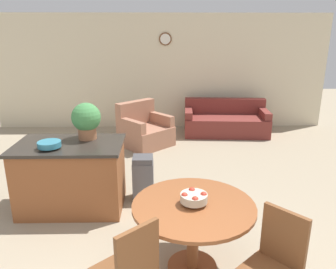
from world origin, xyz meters
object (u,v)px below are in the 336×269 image
(dining_table, at_px, (193,219))
(armchair, at_px, (144,131))
(potted_plant, at_px, (86,119))
(dining_chair_near_left, at_px, (129,268))
(trash_bin, at_px, (143,178))
(fruit_bowl, at_px, (194,198))
(dining_chair_near_right, at_px, (275,262))
(teal_bowl, at_px, (49,144))
(couch, at_px, (226,122))
(kitchen_island, at_px, (72,176))

(dining_table, height_order, armchair, armchair)
(potted_plant, bearing_deg, armchair, 74.88)
(dining_chair_near_left, distance_m, trash_bin, 2.08)
(fruit_bowl, bearing_deg, dining_chair_near_right, -42.62)
(dining_table, relative_size, armchair, 0.94)
(dining_table, relative_size, teal_bowl, 4.15)
(fruit_bowl, distance_m, armchair, 3.89)
(dining_chair_near_right, xyz_separation_m, armchair, (-1.26, 4.35, -0.21))
(dining_chair_near_right, xyz_separation_m, couch, (0.59, 5.12, -0.23))
(dining_chair_near_right, height_order, teal_bowl, teal_bowl)
(teal_bowl, distance_m, couch, 4.57)
(dining_table, distance_m, armchair, 3.86)
(dining_chair_near_left, height_order, teal_bowl, teal_bowl)
(teal_bowl, bearing_deg, couch, 50.78)
(teal_bowl, distance_m, trash_bin, 1.35)
(fruit_bowl, relative_size, kitchen_island, 0.19)
(fruit_bowl, distance_m, kitchen_island, 1.97)
(fruit_bowl, distance_m, potted_plant, 1.98)
(fruit_bowl, relative_size, teal_bowl, 0.91)
(dining_chair_near_left, relative_size, teal_bowl, 3.29)
(fruit_bowl, relative_size, trash_bin, 0.40)
(dining_table, relative_size, potted_plant, 2.41)
(dining_chair_near_left, distance_m, armchair, 4.41)
(fruit_bowl, bearing_deg, armchair, 99.78)
(dining_table, distance_m, dining_chair_near_left, 0.82)
(dining_chair_near_left, relative_size, potted_plant, 1.91)
(dining_chair_near_right, relative_size, kitchen_island, 0.67)
(kitchen_island, xyz_separation_m, potted_plant, (0.20, 0.20, 0.72))
(dining_chair_near_left, relative_size, couch, 0.48)
(kitchen_island, bearing_deg, dining_chair_near_left, -63.28)
(trash_bin, bearing_deg, dining_chair_near_right, -60.15)
(dining_table, xyz_separation_m, dining_chair_near_left, (-0.56, -0.60, -0.05))
(dining_table, distance_m, fruit_bowl, 0.23)
(trash_bin, distance_m, couch, 3.56)
(potted_plant, relative_size, trash_bin, 0.77)
(dining_chair_near_right, relative_size, potted_plant, 1.91)
(teal_bowl, relative_size, potted_plant, 0.58)
(trash_bin, bearing_deg, dining_chair_near_left, -89.90)
(kitchen_island, distance_m, teal_bowl, 0.57)
(dining_table, xyz_separation_m, teal_bowl, (-1.67, 1.06, 0.40))
(dining_chair_near_right, relative_size, armchair, 0.75)
(dining_table, height_order, kitchen_island, kitchen_island)
(dining_table, xyz_separation_m, trash_bin, (-0.56, 1.47, -0.24))
(fruit_bowl, distance_m, trash_bin, 1.64)
(dining_chair_near_left, bearing_deg, kitchen_island, 74.76)
(dining_chair_near_left, bearing_deg, dining_chair_near_right, -39.63)
(couch, relative_size, armchair, 1.56)
(potted_plant, distance_m, couch, 4.08)
(couch, height_order, armchair, armchair)
(dining_chair_near_left, distance_m, kitchen_island, 2.08)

